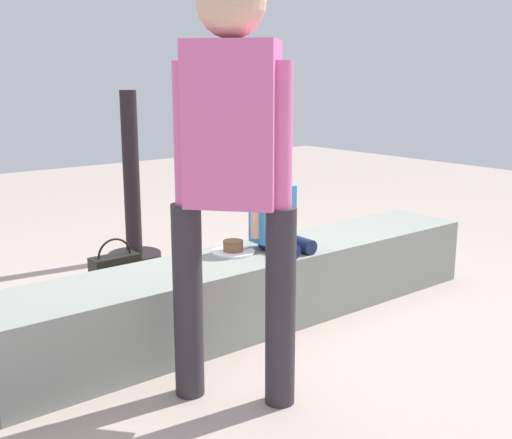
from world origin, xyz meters
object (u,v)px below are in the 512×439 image
(child_seated, at_px, (275,208))
(gift_bag, at_px, (275,237))
(cake_plate, at_px, (233,249))
(handbag_black_leather, at_px, (116,277))
(water_bottle_near_gift, at_px, (201,273))
(water_bottle_far_side, at_px, (297,255))
(adult_standing, at_px, (232,152))

(child_seated, bearing_deg, gift_bag, 49.36)
(cake_plate, xyz_separation_m, handbag_black_leather, (-0.32, 0.68, -0.25))
(gift_bag, xyz_separation_m, water_bottle_near_gift, (-0.78, -0.22, -0.05))
(child_seated, distance_m, water_bottle_far_side, 0.97)
(water_bottle_near_gift, xyz_separation_m, water_bottle_far_side, (0.68, -0.10, 0.01))
(child_seated, xyz_separation_m, handbag_black_leather, (-0.54, 0.74, -0.44))
(cake_plate, distance_m, gift_bag, 1.28)
(child_seated, height_order, gift_bag, child_seated)
(adult_standing, height_order, gift_bag, adult_standing)
(child_seated, height_order, cake_plate, child_seated)
(adult_standing, height_order, water_bottle_near_gift, adult_standing)
(gift_bag, distance_m, handbag_black_leather, 1.29)
(adult_standing, xyz_separation_m, water_bottle_far_side, (1.35, 1.11, -0.87))
(gift_bag, bearing_deg, water_bottle_near_gift, -163.96)
(adult_standing, distance_m, cake_plate, 0.98)
(water_bottle_near_gift, bearing_deg, cake_plate, -107.98)
(cake_plate, distance_m, water_bottle_far_side, 1.04)
(gift_bag, bearing_deg, water_bottle_far_side, -105.63)
(water_bottle_far_side, xyz_separation_m, handbag_black_leather, (-1.19, 0.20, 0.04))
(water_bottle_far_side, height_order, handbag_black_leather, handbag_black_leather)
(adult_standing, bearing_deg, water_bottle_near_gift, 61.40)
(cake_plate, bearing_deg, adult_standing, -126.73)
(adult_standing, relative_size, water_bottle_near_gift, 8.70)
(adult_standing, distance_m, water_bottle_near_gift, 1.64)
(child_seated, bearing_deg, water_bottle_far_side, 39.57)
(child_seated, height_order, water_bottle_far_side, child_seated)
(cake_plate, bearing_deg, water_bottle_near_gift, 72.02)
(water_bottle_far_side, distance_m, handbag_black_leather, 1.21)
(adult_standing, relative_size, cake_plate, 7.12)
(cake_plate, xyz_separation_m, water_bottle_far_side, (0.87, 0.47, -0.29))
(water_bottle_far_side, bearing_deg, adult_standing, -140.51)
(gift_bag, bearing_deg, cake_plate, -140.26)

